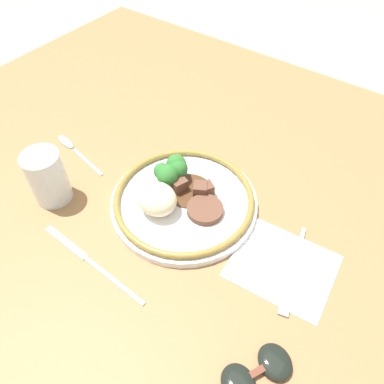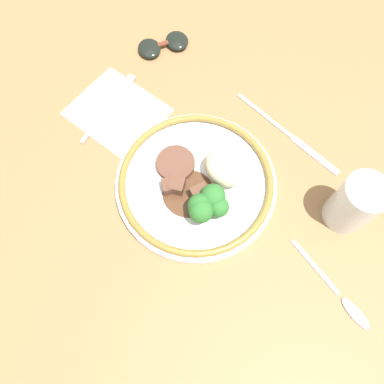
{
  "view_description": "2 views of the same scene",
  "coord_description": "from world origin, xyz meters",
  "px_view_note": "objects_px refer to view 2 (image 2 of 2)",
  "views": [
    {
      "loc": [
        -0.25,
        0.33,
        0.58
      ],
      "look_at": [
        0.01,
        -0.03,
        0.08
      ],
      "focal_mm": 35.0,
      "sensor_mm": 36.0,
      "label": 1
    },
    {
      "loc": [
        0.19,
        -0.21,
        0.62
      ],
      "look_at": [
        0.03,
        -0.04,
        0.06
      ],
      "focal_mm": 35.0,
      "sensor_mm": 36.0,
      "label": 2
    }
  ],
  "objects_px": {
    "plate": "(199,183)",
    "spoon": "(345,301)",
    "juice_glass": "(354,204)",
    "knife": "(290,135)",
    "fork": "(113,101)",
    "sunglasses": "(163,45)"
  },
  "relations": [
    {
      "from": "juice_glass",
      "to": "knife",
      "type": "relative_size",
      "value": 0.45
    },
    {
      "from": "fork",
      "to": "spoon",
      "type": "xyz_separation_m",
      "value": [
        0.52,
        -0.01,
        -0.0
      ]
    },
    {
      "from": "juice_glass",
      "to": "knife",
      "type": "xyz_separation_m",
      "value": [
        -0.15,
        0.06,
        -0.05
      ]
    },
    {
      "from": "knife",
      "to": "juice_glass",
      "type": "bearing_deg",
      "value": -19.43
    },
    {
      "from": "plate",
      "to": "sunglasses",
      "type": "bearing_deg",
      "value": 145.94
    },
    {
      "from": "fork",
      "to": "knife",
      "type": "height_order",
      "value": "fork"
    },
    {
      "from": "plate",
      "to": "spoon",
      "type": "xyz_separation_m",
      "value": [
        0.29,
        0.01,
        -0.02
      ]
    },
    {
      "from": "spoon",
      "to": "sunglasses",
      "type": "height_order",
      "value": "sunglasses"
    },
    {
      "from": "spoon",
      "to": "sunglasses",
      "type": "bearing_deg",
      "value": 173.95
    },
    {
      "from": "plate",
      "to": "fork",
      "type": "bearing_deg",
      "value": 175.62
    },
    {
      "from": "juice_glass",
      "to": "spoon",
      "type": "bearing_deg",
      "value": -54.06
    },
    {
      "from": "spoon",
      "to": "sunglasses",
      "type": "relative_size",
      "value": 1.44
    },
    {
      "from": "plate",
      "to": "fork",
      "type": "distance_m",
      "value": 0.24
    },
    {
      "from": "spoon",
      "to": "sunglasses",
      "type": "xyz_separation_m",
      "value": [
        -0.55,
        0.16,
        0.01
      ]
    },
    {
      "from": "plate",
      "to": "spoon",
      "type": "distance_m",
      "value": 0.29
    },
    {
      "from": "plate",
      "to": "juice_glass",
      "type": "height_order",
      "value": "juice_glass"
    },
    {
      "from": "plate",
      "to": "juice_glass",
      "type": "relative_size",
      "value": 2.59
    },
    {
      "from": "sunglasses",
      "to": "plate",
      "type": "bearing_deg",
      "value": -7.36
    },
    {
      "from": "juice_glass",
      "to": "knife",
      "type": "bearing_deg",
      "value": 158.5
    },
    {
      "from": "spoon",
      "to": "knife",
      "type": "bearing_deg",
      "value": 154.3
    },
    {
      "from": "plate",
      "to": "fork",
      "type": "xyz_separation_m",
      "value": [
        -0.24,
        0.02,
        -0.02
      ]
    },
    {
      "from": "knife",
      "to": "spoon",
      "type": "height_order",
      "value": "spoon"
    }
  ]
}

